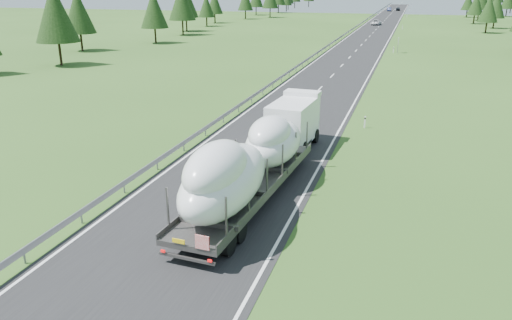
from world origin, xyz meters
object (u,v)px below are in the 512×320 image
(distant_car_blue, at_px, (389,9))
(distant_van, at_px, (376,22))
(highway_sign, at_px, (398,42))
(distant_car_dark, at_px, (398,9))
(boat_truck, at_px, (258,152))

(distant_car_blue, bearing_deg, distant_van, -94.61)
(highway_sign, height_order, distant_car_dark, highway_sign)
(distant_car_dark, bearing_deg, boat_truck, -93.01)
(distant_van, bearing_deg, distant_car_dark, 93.43)
(boat_truck, bearing_deg, distant_van, 91.45)
(distant_car_dark, distance_m, distant_car_blue, 6.81)
(highway_sign, relative_size, distant_car_dark, 0.59)
(highway_sign, height_order, distant_van, highway_sign)
(boat_truck, relative_size, distant_car_dark, 4.63)
(highway_sign, bearing_deg, boat_truck, -94.54)
(distant_van, relative_size, distant_car_dark, 1.18)
(distant_car_dark, bearing_deg, distant_car_blue, -123.87)
(highway_sign, bearing_deg, distant_car_dark, 92.16)
(boat_truck, xyz_separation_m, distant_car_blue, (-3.83, 207.20, -1.63))
(boat_truck, xyz_separation_m, distant_car_dark, (-0.35, 213.06, -1.68))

